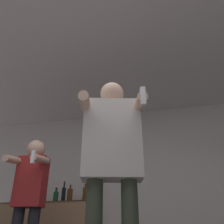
{
  "coord_description": "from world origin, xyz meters",
  "views": [
    {
      "loc": [
        0.6,
        -0.99,
        0.45
      ],
      "look_at": [
        0.18,
        0.79,
        1.39
      ],
      "focal_mm": 40.0,
      "sensor_mm": 36.0,
      "label": 1
    }
  ],
  "objects_px": {
    "bottle_green_wine": "(70,195)",
    "bottle_tall_gin": "(86,194)",
    "bottle_brown_liquor": "(56,197)",
    "bottle_short_whiskey": "(63,194)",
    "person_man_side": "(29,194)",
    "person_woman_foreground": "(112,157)"
  },
  "relations": [
    {
      "from": "bottle_brown_liquor",
      "to": "person_man_side",
      "type": "bearing_deg",
      "value": -80.12
    },
    {
      "from": "bottle_green_wine",
      "to": "bottle_tall_gin",
      "type": "bearing_deg",
      "value": -0.0
    },
    {
      "from": "bottle_brown_liquor",
      "to": "bottle_tall_gin",
      "type": "bearing_deg",
      "value": -0.0
    },
    {
      "from": "bottle_tall_gin",
      "to": "bottle_brown_liquor",
      "type": "bearing_deg",
      "value": 180.0
    },
    {
      "from": "bottle_brown_liquor",
      "to": "person_man_side",
      "type": "xyz_separation_m",
      "value": [
        0.19,
        -1.12,
        -0.14
      ]
    },
    {
      "from": "person_man_side",
      "to": "bottle_brown_liquor",
      "type": "bearing_deg",
      "value": 99.88
    },
    {
      "from": "bottle_short_whiskey",
      "to": "bottle_brown_liquor",
      "type": "bearing_deg",
      "value": 180.0
    },
    {
      "from": "bottle_brown_liquor",
      "to": "person_man_side",
      "type": "relative_size",
      "value": 0.15
    },
    {
      "from": "bottle_tall_gin",
      "to": "bottle_green_wine",
      "type": "height_order",
      "value": "bottle_tall_gin"
    },
    {
      "from": "bottle_short_whiskey",
      "to": "bottle_green_wine",
      "type": "relative_size",
      "value": 1.15
    },
    {
      "from": "bottle_tall_gin",
      "to": "bottle_green_wine",
      "type": "bearing_deg",
      "value": 180.0
    },
    {
      "from": "bottle_brown_liquor",
      "to": "bottle_green_wine",
      "type": "bearing_deg",
      "value": 0.0
    },
    {
      "from": "bottle_short_whiskey",
      "to": "bottle_tall_gin",
      "type": "xyz_separation_m",
      "value": [
        0.37,
        -0.0,
        -0.01
      ]
    },
    {
      "from": "bottle_green_wine",
      "to": "bottle_brown_liquor",
      "type": "bearing_deg",
      "value": 180.0
    },
    {
      "from": "bottle_tall_gin",
      "to": "person_woman_foreground",
      "type": "bearing_deg",
      "value": -66.1
    },
    {
      "from": "person_woman_foreground",
      "to": "person_man_side",
      "type": "distance_m",
      "value": 1.52
    },
    {
      "from": "bottle_brown_liquor",
      "to": "bottle_short_whiskey",
      "type": "height_order",
      "value": "bottle_short_whiskey"
    },
    {
      "from": "bottle_short_whiskey",
      "to": "person_man_side",
      "type": "bearing_deg",
      "value": -86.65
    },
    {
      "from": "bottle_brown_liquor",
      "to": "bottle_tall_gin",
      "type": "distance_m",
      "value": 0.5
    },
    {
      "from": "bottle_short_whiskey",
      "to": "person_man_side",
      "type": "relative_size",
      "value": 0.21
    },
    {
      "from": "bottle_short_whiskey",
      "to": "person_man_side",
      "type": "xyz_separation_m",
      "value": [
        0.07,
        -1.12,
        -0.17
      ]
    },
    {
      "from": "bottle_short_whiskey",
      "to": "bottle_tall_gin",
      "type": "bearing_deg",
      "value": -0.0
    }
  ]
}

